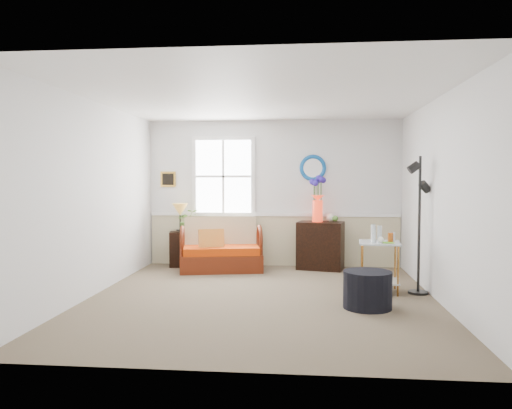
# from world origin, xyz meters

# --- Properties ---
(floor) EXTENTS (4.50, 5.00, 0.01)m
(floor) POSITION_xyz_m (0.00, 0.00, 0.00)
(floor) COLOR brown
(floor) RESTS_ON ground
(ceiling) EXTENTS (4.50, 5.00, 0.01)m
(ceiling) POSITION_xyz_m (0.00, 0.00, 2.60)
(ceiling) COLOR white
(ceiling) RESTS_ON walls
(walls) EXTENTS (4.51, 5.01, 2.60)m
(walls) POSITION_xyz_m (0.00, 0.00, 1.30)
(walls) COLOR silver
(walls) RESTS_ON floor
(wainscot) EXTENTS (4.46, 0.02, 0.90)m
(wainscot) POSITION_xyz_m (0.00, 2.48, 0.45)
(wainscot) COLOR #C6BA91
(wainscot) RESTS_ON walls
(chair_rail) EXTENTS (4.46, 0.04, 0.06)m
(chair_rail) POSITION_xyz_m (0.00, 2.47, 0.92)
(chair_rail) COLOR white
(chair_rail) RESTS_ON walls
(window) EXTENTS (1.14, 0.06, 1.44)m
(window) POSITION_xyz_m (-0.90, 2.47, 1.60)
(window) COLOR white
(window) RESTS_ON walls
(picture) EXTENTS (0.28, 0.03, 0.28)m
(picture) POSITION_xyz_m (-1.92, 2.48, 1.55)
(picture) COLOR #B4832F
(picture) RESTS_ON walls
(mirror) EXTENTS (0.47, 0.07, 0.47)m
(mirror) POSITION_xyz_m (0.70, 2.48, 1.75)
(mirror) COLOR blue
(mirror) RESTS_ON walls
(loveseat) EXTENTS (1.49, 1.03, 0.89)m
(loveseat) POSITION_xyz_m (-0.85, 1.90, 0.44)
(loveseat) COLOR maroon
(loveseat) RESTS_ON floor
(throw_pillow) EXTENTS (0.43, 0.24, 0.42)m
(throw_pillow) POSITION_xyz_m (-1.00, 1.80, 0.50)
(throw_pillow) COLOR orange
(throw_pillow) RESTS_ON loveseat
(lamp_stand) EXTENTS (0.41, 0.41, 0.61)m
(lamp_stand) POSITION_xyz_m (-1.65, 2.24, 0.31)
(lamp_stand) COLOR black
(lamp_stand) RESTS_ON floor
(table_lamp) EXTENTS (0.34, 0.34, 0.50)m
(table_lamp) POSITION_xyz_m (-1.65, 2.27, 0.87)
(table_lamp) COLOR #BC8534
(table_lamp) RESTS_ON lamp_stand
(potted_plant) EXTENTS (0.51, 0.53, 0.31)m
(potted_plant) POSITION_xyz_m (-1.52, 2.25, 0.77)
(potted_plant) COLOR #4A782C
(potted_plant) RESTS_ON lamp_stand
(cabinet) EXTENTS (0.85, 0.64, 0.82)m
(cabinet) POSITION_xyz_m (0.84, 2.20, 0.41)
(cabinet) COLOR black
(cabinet) RESTS_ON floor
(flower_vase) EXTENTS (0.26, 0.26, 0.77)m
(flower_vase) POSITION_xyz_m (0.78, 2.21, 1.20)
(flower_vase) COLOR red
(flower_vase) RESTS_ON cabinet
(side_table) EXTENTS (0.59, 0.59, 0.69)m
(side_table) POSITION_xyz_m (1.58, 0.52, 0.35)
(side_table) COLOR #A06425
(side_table) RESTS_ON floor
(tabletop_items) EXTENTS (0.39, 0.39, 0.23)m
(tabletop_items) POSITION_xyz_m (1.63, 0.56, 0.81)
(tabletop_items) COLOR silver
(tabletop_items) RESTS_ON side_table
(floor_lamp) EXTENTS (0.29, 0.29, 1.87)m
(floor_lamp) POSITION_xyz_m (2.10, 0.47, 0.93)
(floor_lamp) COLOR black
(floor_lamp) RESTS_ON floor
(ottoman) EXTENTS (0.69, 0.69, 0.45)m
(ottoman) POSITION_xyz_m (1.32, -0.37, 0.22)
(ottoman) COLOR black
(ottoman) RESTS_ON floor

